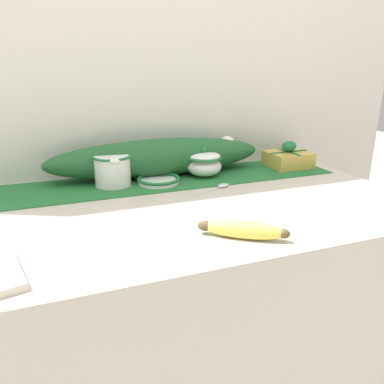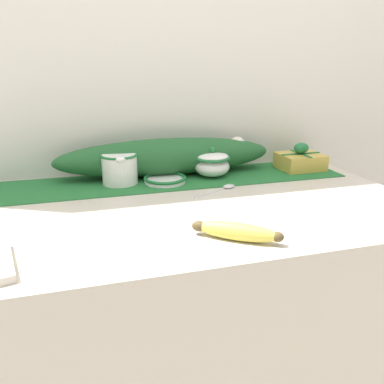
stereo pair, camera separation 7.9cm
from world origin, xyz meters
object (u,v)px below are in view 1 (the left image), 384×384
at_px(sugar_bowl, 204,163).
at_px(small_dish, 159,180).
at_px(banana, 243,230).
at_px(spoon, 221,186).
at_px(gift_box, 288,158).
at_px(cream_pitcher, 112,169).

distance_m(sugar_bowl, small_dish, 0.18).
xyz_separation_m(banana, spoon, (0.11, 0.35, -0.02)).
distance_m(banana, gift_box, 0.67).
bearing_deg(banana, gift_box, 47.39).
height_order(small_dish, spoon, small_dish).
height_order(sugar_bowl, gift_box, sugar_bowl).
xyz_separation_m(sugar_bowl, gift_box, (0.34, 0.00, -0.01)).
distance_m(banana, spoon, 0.37).
distance_m(small_dish, gift_box, 0.52).
bearing_deg(spoon, sugar_bowl, 66.32).
distance_m(small_dish, spoon, 0.21).
height_order(cream_pitcher, small_dish, cream_pitcher).
relative_size(spoon, gift_box, 1.02).
relative_size(small_dish, gift_box, 0.90).
bearing_deg(small_dish, cream_pitcher, 168.40).
height_order(cream_pitcher, sugar_bowl, sugar_bowl).
bearing_deg(sugar_bowl, spoon, -88.23).
relative_size(banana, spoon, 1.15).
xyz_separation_m(sugar_bowl, small_dish, (-0.17, -0.03, -0.03)).
distance_m(sugar_bowl, gift_box, 0.34).
relative_size(cream_pitcher, small_dish, 0.98).
height_order(banana, gift_box, gift_box).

